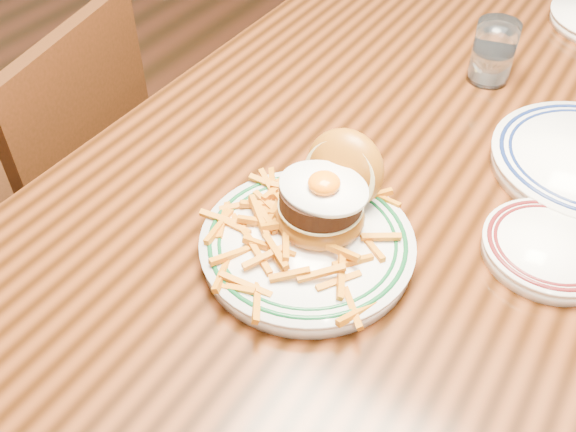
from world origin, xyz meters
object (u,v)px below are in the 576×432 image
Objects in this scene: table at (414,151)px; chair_left at (61,193)px; main_plate at (314,226)px; side_plate at (550,248)px.

table is 0.76m from chair_left.
table is at bearing 88.79° from main_plate.
side_plate is at bearing 26.65° from main_plate.
chair_left is (-0.67, -0.29, -0.20)m from table.
side_plate is at bearing -38.54° from table.
table is 5.39× the size of main_plate.
chair_left is 2.91× the size of main_plate.
table is 8.38× the size of side_plate.
main_plate is 0.32m from side_plate.
table is 0.38m from side_plate.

